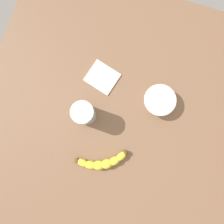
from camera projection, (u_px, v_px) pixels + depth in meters
wooden_tabletop at (125, 129)px, 81.45cm from camera, size 120.00×120.00×3.00cm
banana at (102, 162)px, 76.88cm from camera, size 19.04×11.33×3.62cm
smoothie_glass at (84, 114)px, 74.63cm from camera, size 8.15×8.15×12.39cm
ceramic_bowl at (159, 101)px, 77.90cm from camera, size 12.48×12.48×5.29cm
folded_napkin at (102, 77)px, 81.73cm from camera, size 14.20×13.20×0.60cm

